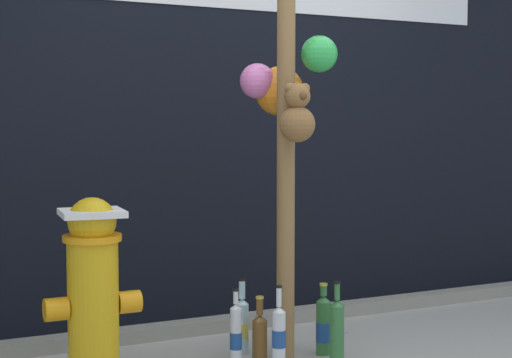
# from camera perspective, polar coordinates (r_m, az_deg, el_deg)

# --- Properties ---
(building_wall) EXTENTS (10.00, 0.21, 3.61)m
(building_wall) POSITION_cam_1_polar(r_m,az_deg,el_deg) (4.98, -2.94, 10.83)
(building_wall) COLOR black
(building_wall) RESTS_ON ground_plane
(curb_strip) EXTENTS (8.00, 0.12, 0.08)m
(curb_strip) POSITION_cam_1_polar(r_m,az_deg,el_deg) (4.72, -0.91, -10.40)
(curb_strip) COLOR gray
(curb_strip) RESTS_ON ground_plane
(memorial_post) EXTENTS (0.50, 0.50, 2.74)m
(memorial_post) POSITION_cam_1_polar(r_m,az_deg,el_deg) (3.96, 2.25, 9.41)
(memorial_post) COLOR olive
(memorial_post) RESTS_ON ground_plane
(fire_hydrant) EXTENTS (0.45, 0.31, 0.88)m
(fire_hydrant) POSITION_cam_1_polar(r_m,az_deg,el_deg) (3.73, -11.87, -7.75)
(fire_hydrant) COLOR gold
(fire_hydrant) RESTS_ON ground_plane
(bottle_0) EXTENTS (0.07, 0.07, 0.33)m
(bottle_0) POSITION_cam_1_polar(r_m,az_deg,el_deg) (4.23, 2.17, -10.70)
(bottle_0) COLOR silver
(bottle_0) RESTS_ON ground_plane
(bottle_1) EXTENTS (0.07, 0.07, 0.43)m
(bottle_1) POSITION_cam_1_polar(r_m,az_deg,el_deg) (3.89, 1.69, -11.54)
(bottle_1) COLOR silver
(bottle_1) RESTS_ON ground_plane
(bottle_2) EXTENTS (0.08, 0.08, 0.38)m
(bottle_2) POSITION_cam_1_polar(r_m,az_deg,el_deg) (4.19, 4.96, -10.67)
(bottle_2) COLOR #337038
(bottle_2) RESTS_ON ground_plane
(bottle_3) EXTENTS (0.08, 0.08, 0.34)m
(bottle_3) POSITION_cam_1_polar(r_m,az_deg,el_deg) (4.07, 0.28, -11.40)
(bottle_3) COLOR brown
(bottle_3) RESTS_ON ground_plane
(bottle_4) EXTENTS (0.08, 0.08, 0.42)m
(bottle_4) POSITION_cam_1_polar(r_m,az_deg,el_deg) (4.06, 5.95, -10.92)
(bottle_4) COLOR #337038
(bottle_4) RESTS_ON ground_plane
(bottle_5) EXTENTS (0.07, 0.07, 0.40)m
(bottle_5) POSITION_cam_1_polar(r_m,az_deg,el_deg) (4.19, -1.03, -10.62)
(bottle_5) COLOR #B2DBEA
(bottle_5) RESTS_ON ground_plane
(bottle_6) EXTENTS (0.06, 0.06, 0.39)m
(bottle_6) POSITION_cam_1_polar(r_m,az_deg,el_deg) (4.00, -1.49, -11.32)
(bottle_6) COLOR silver
(bottle_6) RESTS_ON ground_plane
(litter_0) EXTENTS (0.14, 0.12, 0.01)m
(litter_0) POSITION_cam_1_polar(r_m,az_deg,el_deg) (4.68, 5.90, -11.03)
(litter_0) COLOR #8C99B2
(litter_0) RESTS_ON ground_plane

